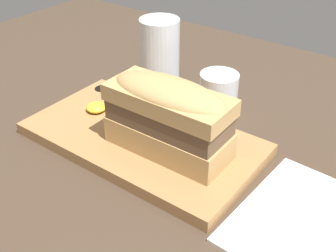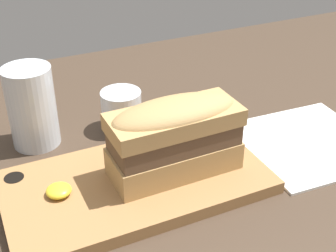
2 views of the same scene
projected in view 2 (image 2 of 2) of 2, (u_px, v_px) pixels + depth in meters
dining_table at (199, 190)px, 66.15cm from camera, size 147.69×107.35×2.00cm
serving_board at (135, 182)px, 64.59cm from camera, size 35.74×19.36×1.90cm
sandwich at (175, 134)px, 62.51cm from camera, size 17.88×7.69×10.97cm
mustard_dollop at (59, 190)px, 60.59cm from camera, size 3.33×3.33×1.33cm
water_glass at (33, 112)px, 72.16cm from camera, size 7.40×7.40×12.95cm
wine_glass at (122, 112)px, 77.25cm from camera, size 6.65×6.65×6.77cm
napkin at (308, 143)px, 74.59cm from camera, size 21.40×20.99×0.40cm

